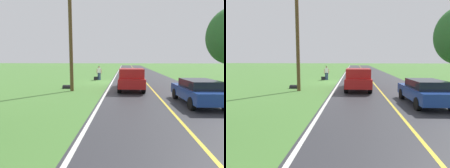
# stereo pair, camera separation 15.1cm
# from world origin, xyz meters

# --- Properties ---
(ground_plane) EXTENTS (200.00, 200.00, 0.00)m
(ground_plane) POSITION_xyz_m (0.00, 0.00, 0.00)
(ground_plane) COLOR #4C7F38
(road_surface) EXTENTS (7.86, 120.00, 0.00)m
(road_surface) POSITION_xyz_m (-4.63, 0.00, 0.00)
(road_surface) COLOR #333338
(road_surface) RESTS_ON ground
(lane_edge_line) EXTENTS (0.16, 117.60, 0.00)m
(lane_edge_line) POSITION_xyz_m (-0.88, 0.00, 0.01)
(lane_edge_line) COLOR silver
(lane_edge_line) RESTS_ON ground
(lane_centre_line) EXTENTS (0.14, 117.60, 0.00)m
(lane_centre_line) POSITION_xyz_m (-4.63, 0.00, 0.01)
(lane_centre_line) COLOR gold
(lane_centre_line) RESTS_ON ground
(hitchhiker_walking) EXTENTS (0.62, 0.51, 1.75)m
(hitchhiker_walking) POSITION_xyz_m (0.88, -2.23, 0.98)
(hitchhiker_walking) COLOR navy
(hitchhiker_walking) RESTS_ON ground
(suitcase_carried) EXTENTS (0.46, 0.21, 0.41)m
(suitcase_carried) POSITION_xyz_m (1.30, -2.14, 0.20)
(suitcase_carried) COLOR black
(suitcase_carried) RESTS_ON ground
(pickup_truck_passing) EXTENTS (2.13, 5.41, 1.82)m
(pickup_truck_passing) POSITION_xyz_m (-2.83, 5.50, 0.97)
(pickup_truck_passing) COLOR #B21919
(pickup_truck_passing) RESTS_ON ground
(sedan_mid_oncoming) EXTENTS (2.06, 4.47, 1.41)m
(sedan_mid_oncoming) POSITION_xyz_m (-6.49, 10.33, 0.75)
(sedan_mid_oncoming) COLOR navy
(sedan_mid_oncoming) RESTS_ON ground
(utility_pole_roadside) EXTENTS (0.28, 0.28, 7.60)m
(utility_pole_roadside) POSITION_xyz_m (1.96, 6.25, 3.80)
(utility_pole_roadside) COLOR brown
(utility_pole_roadside) RESTS_ON ground
(drainage_culvert) EXTENTS (0.80, 0.60, 0.60)m
(drainage_culvert) POSITION_xyz_m (2.71, 4.96, 0.00)
(drainage_culvert) COLOR black
(drainage_culvert) RESTS_ON ground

